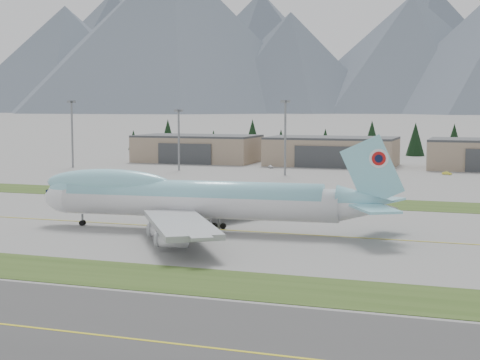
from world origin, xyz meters
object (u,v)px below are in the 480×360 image
at_px(boeing_747_freighter, 194,198).
at_px(service_vehicle_b, 447,175).
at_px(hangar_left, 197,148).
at_px(service_vehicle_a, 271,168).
at_px(hangar_center, 332,151).

bearing_deg(boeing_747_freighter, service_vehicle_b, 68.82).
relative_size(hangar_left, service_vehicle_a, 14.47).
bearing_deg(service_vehicle_a, service_vehicle_b, -33.32).
height_order(hangar_left, service_vehicle_b, hangar_left).
relative_size(boeing_747_freighter, hangar_left, 1.41).
bearing_deg(service_vehicle_a, boeing_747_freighter, -107.16).
bearing_deg(service_vehicle_b, service_vehicle_a, 105.90).
distance_m(boeing_747_freighter, service_vehicle_b, 131.93).
distance_m(hangar_left, hangar_center, 55.00).
relative_size(boeing_747_freighter, service_vehicle_a, 20.45).
bearing_deg(hangar_center, service_vehicle_b, -30.27).
distance_m(hangar_left, service_vehicle_b, 102.09).
bearing_deg(service_vehicle_a, hangar_left, 124.27).
relative_size(hangar_center, service_vehicle_a, 14.47).
xyz_separation_m(hangar_left, service_vehicle_a, (36.61, -19.45, -5.39)).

